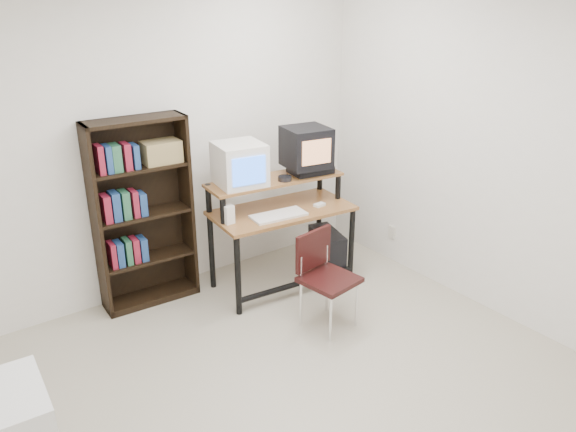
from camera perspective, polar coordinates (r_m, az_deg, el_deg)
floor at (r=3.89m, az=1.48°, el=-18.47°), size 4.00×4.00×0.01m
back_wall at (r=4.85m, az=-13.01°, el=6.94°), size 4.00×0.01×2.60m
right_wall at (r=4.64m, az=21.75°, el=5.22°), size 0.01×4.00×2.60m
computer_desk at (r=4.93m, az=-0.73°, el=0.32°), size 1.28×0.72×0.98m
crt_monitor at (r=4.73m, az=-4.94°, el=5.21°), size 0.44×0.44×0.37m
vcr at (r=5.07m, az=2.28°, el=4.73°), size 0.39×0.31×0.08m
crt_tv at (r=4.98m, az=1.87°, el=7.01°), size 0.43×0.42×0.35m
cd_spindle at (r=4.85m, az=-0.33°, el=3.76°), size 0.14×0.14×0.05m
keyboard at (r=4.74m, az=-0.96°, el=-0.01°), size 0.49×0.26×0.03m
mousepad at (r=4.98m, az=3.39°, el=0.87°), size 0.23×0.19×0.01m
mouse at (r=4.97m, az=3.22°, el=1.10°), size 0.11×0.07×0.03m
desk_speaker at (r=4.61m, az=-6.07°, el=0.08°), size 0.08×0.08×0.17m
pc_tower at (r=5.33m, az=3.97°, el=-3.66°), size 0.31×0.49×0.42m
school_chair at (r=4.42m, az=3.61°, el=-5.51°), size 0.44×0.44×0.78m
bookshelf at (r=4.77m, az=-14.62°, el=0.56°), size 0.81×0.30×1.60m
wall_outlet at (r=5.62m, az=10.50°, el=-1.59°), size 0.02×0.08×0.12m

